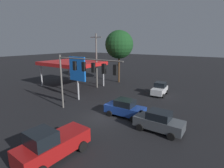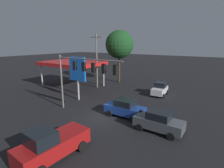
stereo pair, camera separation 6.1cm
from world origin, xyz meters
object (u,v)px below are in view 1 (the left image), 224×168
price_sign (77,70)px  hatchback_crossing (160,89)px  sedan_waiting (159,121)px  street_tree (119,45)px  sedan_far (125,108)px  pickup_parked (52,144)px  traffic_signal_assembly (84,70)px  utility_pole (97,60)px

price_sign → hatchback_crossing: (-8.78, -8.78, -3.31)m
sedan_waiting → street_tree: street_tree is taller
price_sign → hatchback_crossing: size_ratio=1.56×
sedan_far → hatchback_crossing: bearing=-94.2°
price_sign → sedan_waiting: (-12.63, 2.50, -3.31)m
hatchback_crossing → pickup_parked: (0.89, 19.25, 0.16)m
price_sign → sedan_waiting: bearing=168.8°
traffic_signal_assembly → pickup_parked: size_ratio=1.65×
utility_pole → sedan_far: size_ratio=2.12×
hatchback_crossing → street_tree: street_tree is taller
traffic_signal_assembly → price_sign: 5.60m
utility_pole → hatchback_crossing: bearing=-170.6°
price_sign → sedan_far: price_sign is taller
sedan_waiting → hatchback_crossing: 11.91m
pickup_parked → hatchback_crossing: bearing=-179.7°
street_tree → sedan_far: bearing=124.2°
sedan_waiting → price_sign: bearing=-10.9°
sedan_waiting → pickup_parked: 9.28m
price_sign → utility_pole: bearing=-72.1°
price_sign → sedan_waiting: 13.29m
traffic_signal_assembly → sedan_far: traffic_signal_assembly is taller
hatchback_crossing → pickup_parked: pickup_parked is taller
sedan_far → pickup_parked: size_ratio=0.84×
price_sign → street_tree: size_ratio=0.59×
pickup_parked → traffic_signal_assembly: bearing=-151.0°
price_sign → street_tree: 13.39m
utility_pole → sedan_far: utility_pole is taller
price_sign → traffic_signal_assembly: bearing=142.7°
traffic_signal_assembly → sedan_far: 6.07m
traffic_signal_assembly → sedan_far: bearing=-153.2°
hatchback_crossing → pickup_parked: 19.27m
price_sign → hatchback_crossing: 12.85m
traffic_signal_assembly → price_sign: bearing=-37.3°
traffic_signal_assembly → pickup_parked: traffic_signal_assembly is taller
traffic_signal_assembly → sedan_far: (-3.99, -2.02, -4.11)m
hatchback_crossing → street_tree: (10.07, -4.13, 6.63)m
price_sign → sedan_far: size_ratio=1.37×
price_sign → hatchback_crossing: price_sign is taller
traffic_signal_assembly → hatchback_crossing: size_ratio=2.24×
traffic_signal_assembly → utility_pole: utility_pole is taller
price_sign → sedan_far: bearing=170.9°
traffic_signal_assembly → sedan_far: size_ratio=1.96×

